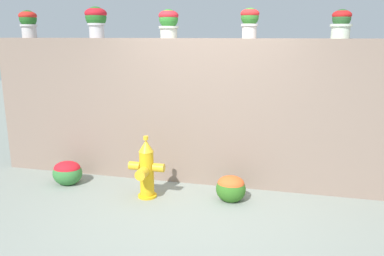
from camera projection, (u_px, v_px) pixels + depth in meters
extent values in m
plane|color=gray|center=(187.00, 219.00, 4.54)|extent=(24.00, 24.00, 0.00)
cube|color=gray|center=(209.00, 112.00, 5.51)|extent=(6.52, 0.36, 2.07)
cylinder|color=beige|center=(29.00, 31.00, 5.91)|extent=(0.21, 0.21, 0.20)
cylinder|color=beige|center=(29.00, 25.00, 5.89)|extent=(0.25, 0.25, 0.03)
sphere|color=#246121|center=(28.00, 19.00, 5.87)|extent=(0.25, 0.25, 0.25)
ellipsoid|color=red|center=(28.00, 16.00, 5.86)|extent=(0.27, 0.27, 0.14)
cylinder|color=silver|center=(97.00, 31.00, 5.66)|extent=(0.22, 0.22, 0.21)
cylinder|color=silver|center=(96.00, 24.00, 5.64)|extent=(0.26, 0.26, 0.03)
sphere|color=#286B26|center=(96.00, 17.00, 5.62)|extent=(0.30, 0.30, 0.30)
ellipsoid|color=red|center=(96.00, 13.00, 5.61)|extent=(0.32, 0.32, 0.17)
cylinder|color=beige|center=(169.00, 32.00, 5.41)|extent=(0.24, 0.24, 0.16)
cylinder|color=beige|center=(169.00, 27.00, 5.40)|extent=(0.28, 0.28, 0.03)
sphere|color=#307D2C|center=(169.00, 19.00, 5.37)|extent=(0.27, 0.27, 0.27)
ellipsoid|color=red|center=(169.00, 15.00, 5.36)|extent=(0.28, 0.28, 0.15)
cylinder|color=beige|center=(249.00, 31.00, 5.08)|extent=(0.19, 0.19, 0.19)
cylinder|color=beige|center=(250.00, 25.00, 5.06)|extent=(0.22, 0.22, 0.03)
sphere|color=#317228|center=(250.00, 17.00, 5.04)|extent=(0.23, 0.23, 0.23)
ellipsoid|color=red|center=(250.00, 14.00, 5.03)|extent=(0.25, 0.25, 0.13)
cylinder|color=beige|center=(341.00, 31.00, 4.84)|extent=(0.23, 0.23, 0.18)
cylinder|color=beige|center=(341.00, 25.00, 4.82)|extent=(0.27, 0.27, 0.03)
sphere|color=#2C582A|center=(342.00, 18.00, 4.80)|extent=(0.23, 0.23, 0.23)
ellipsoid|color=red|center=(342.00, 15.00, 4.80)|extent=(0.24, 0.24, 0.12)
cylinder|color=yellow|center=(147.00, 196.00, 5.17)|extent=(0.25, 0.25, 0.03)
cylinder|color=yellow|center=(147.00, 174.00, 5.10)|extent=(0.19, 0.19, 0.63)
cone|color=gold|center=(146.00, 146.00, 5.01)|extent=(0.20, 0.20, 0.16)
cylinder|color=gold|center=(146.00, 138.00, 4.98)|extent=(0.07, 0.07, 0.05)
cylinder|color=gold|center=(135.00, 166.00, 5.12)|extent=(0.15, 0.11, 0.11)
cylinder|color=gold|center=(159.00, 168.00, 5.04)|extent=(0.15, 0.11, 0.11)
cylinder|color=gold|center=(142.00, 174.00, 4.92)|extent=(0.14, 0.16, 0.14)
ellipsoid|color=#377B39|center=(68.00, 173.00, 5.59)|extent=(0.43, 0.38, 0.35)
ellipsoid|color=red|center=(67.00, 168.00, 5.58)|extent=(0.38, 0.34, 0.19)
ellipsoid|color=#357021|center=(231.00, 189.00, 5.02)|extent=(0.39, 0.35, 0.35)
ellipsoid|color=orange|center=(231.00, 183.00, 5.00)|extent=(0.35, 0.31, 0.19)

